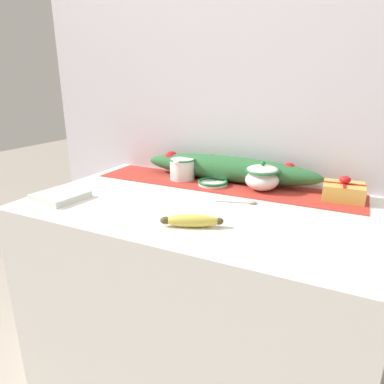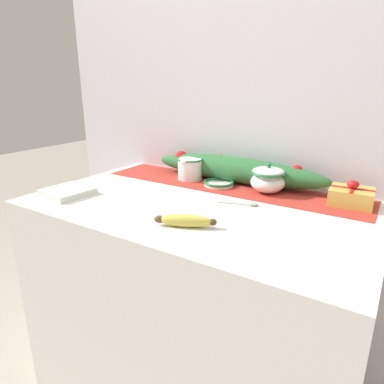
{
  "view_description": "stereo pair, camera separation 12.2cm",
  "coord_description": "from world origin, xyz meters",
  "views": [
    {
      "loc": [
        0.51,
        -1.08,
        1.35
      ],
      "look_at": [
        -0.01,
        -0.04,
        0.98
      ],
      "focal_mm": 32.0,
      "sensor_mm": 36.0,
      "label": 1
    },
    {
      "loc": [
        0.62,
        -1.02,
        1.35
      ],
      "look_at": [
        -0.01,
        -0.04,
        0.98
      ],
      "focal_mm": 32.0,
      "sensor_mm": 36.0,
      "label": 2
    }
  ],
  "objects": [
    {
      "name": "sugar_bowl",
      "position": [
        0.17,
        0.25,
        0.99
      ],
      "size": [
        0.14,
        0.14,
        0.12
      ],
      "color": "white",
      "rests_on": "countertop"
    },
    {
      "name": "cream_pitcher",
      "position": [
        -0.19,
        0.25,
        0.98
      ],
      "size": [
        0.12,
        0.13,
        0.1
      ],
      "color": "white",
      "rests_on": "countertop"
    },
    {
      "name": "banana",
      "position": [
        0.08,
        -0.21,
        0.95
      ],
      "size": [
        0.19,
        0.11,
        0.04
      ],
      "rotation": [
        0.0,
        0.0,
        0.42
      ],
      "color": "#DBCC4C",
      "rests_on": "countertop"
    },
    {
      "name": "gift_box",
      "position": [
        0.48,
        0.27,
        0.96
      ],
      "size": [
        0.15,
        0.13,
        0.09
      ],
      "rotation": [
        0.0,
        0.0,
        0.06
      ],
      "color": "gold",
      "rests_on": "countertop"
    },
    {
      "name": "back_wall",
      "position": [
        0.0,
        0.4,
        1.2
      ],
      "size": [
        2.04,
        0.04,
        2.4
      ],
      "primitive_type": "cube",
      "color": "silver",
      "rests_on": "ground_plane"
    },
    {
      "name": "small_dish",
      "position": [
        -0.03,
        0.22,
        0.94
      ],
      "size": [
        0.13,
        0.13,
        0.02
      ],
      "color": "white",
      "rests_on": "countertop"
    },
    {
      "name": "spoon",
      "position": [
        0.17,
        0.07,
        0.93
      ],
      "size": [
        0.15,
        0.06,
        0.01
      ],
      "rotation": [
        0.0,
        0.0,
        0.29
      ],
      "color": "#A89E89",
      "rests_on": "countertop"
    },
    {
      "name": "table_runner",
      "position": [
        0.0,
        0.25,
        0.93
      ],
      "size": [
        1.14,
        0.24,
        0.0
      ],
      "primitive_type": "cube",
      "color": "#B23328",
      "rests_on": "countertop"
    },
    {
      "name": "countertop",
      "position": [
        0.0,
        0.0,
        0.46
      ],
      "size": [
        1.24,
        0.75,
        0.93
      ],
      "primitive_type": "cube",
      "color": "silver",
      "rests_on": "ground_plane"
    },
    {
      "name": "napkin_stack",
      "position": [
        -0.49,
        -0.2,
        0.94
      ],
      "size": [
        0.18,
        0.18,
        0.02
      ],
      "primitive_type": "cube",
      "rotation": [
        0.0,
        0.0,
        -0.1
      ],
      "color": "silver",
      "rests_on": "countertop"
    },
    {
      "name": "poinsettia_garland",
      "position": [
        -0.0,
        0.31,
        0.99
      ],
      "size": [
        0.81,
        0.12,
        0.11
      ],
      "color": "#2D6B38",
      "rests_on": "countertop"
    }
  ]
}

